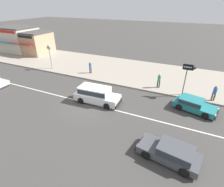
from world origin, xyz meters
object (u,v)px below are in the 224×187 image
minivan_white_3 (96,94)px  street_clock (49,52)px  pedestrian_mid_kerb (215,92)px  hatchback_teal_1 (194,104)px  pedestrian_by_shop (159,80)px  pedestrian_near_clock (90,66)px  shopfront_corner_warung (19,39)px  shopfront_mid_block (33,42)px  hatchback_dark_grey_5 (171,152)px  arrow_signboard (192,70)px

minivan_white_3 → street_clock: street_clock is taller
minivan_white_3 → pedestrian_mid_kerb: 11.48m
hatchback_teal_1 → pedestrian_by_shop: bearing=141.0°
street_clock → pedestrian_by_shop: 15.43m
street_clock → pedestrian_by_shop: size_ratio=2.03×
hatchback_teal_1 → pedestrian_by_shop: 4.91m
hatchback_teal_1 → pedestrian_mid_kerb: pedestrian_mid_kerb is taller
pedestrian_near_clock → shopfront_corner_warung: shopfront_corner_warung is taller
minivan_white_3 → pedestrian_by_shop: pedestrian_by_shop is taller
minivan_white_3 → pedestrian_near_clock: (-4.39, 6.19, 0.22)m
minivan_white_3 → shopfront_mid_block: shopfront_mid_block is taller
hatchback_teal_1 → pedestrian_near_clock: (-13.11, 3.75, 0.48)m
street_clock → pedestrian_near_clock: 6.28m
pedestrian_near_clock → pedestrian_mid_kerb: 14.86m
hatchback_dark_grey_5 → pedestrian_by_shop: (-2.79, 9.77, 0.51)m
pedestrian_mid_kerb → pedestrian_by_shop: pedestrian_by_shop is taller
arrow_signboard → minivan_white_3: bearing=-148.8°
street_clock → pedestrian_mid_kerb: bearing=-1.5°
hatchback_teal_1 → pedestrian_near_clock: 13.64m
pedestrian_by_shop → shopfront_corner_warung: size_ratio=0.26×
minivan_white_3 → hatchback_dark_grey_5: minivan_white_3 is taller
street_clock → arrow_signboard: bearing=-1.7°
street_clock → hatchback_dark_grey_5: bearing=-28.0°
hatchback_dark_grey_5 → hatchback_teal_1: bearing=81.5°
hatchback_teal_1 → street_clock: bearing=171.2°
hatchback_teal_1 → pedestrian_by_shop: (-3.79, 3.07, 0.51)m
hatchback_teal_1 → street_clock: size_ratio=1.19×
street_clock → arrow_signboard: arrow_signboard is taller
minivan_white_3 → shopfront_corner_warung: bearing=154.8°
hatchback_teal_1 → street_clock: (-19.15, 2.96, 2.00)m
hatchback_teal_1 → minivan_white_3: bearing=-164.3°
shopfront_mid_block → minivan_white_3: bearing=-29.0°
hatchback_dark_grey_5 → arrow_signboard: bearing=88.1°
minivan_white_3 → pedestrian_mid_kerb: size_ratio=2.88×
pedestrian_by_shop → pedestrian_near_clock: bearing=175.9°
hatchback_dark_grey_5 → pedestrian_by_shop: bearing=105.9°
hatchback_teal_1 → shopfront_mid_block: (-28.35, 8.45, 1.51)m
hatchback_dark_grey_5 → arrow_signboard: 9.41m
street_clock → arrow_signboard: 18.46m
pedestrian_mid_kerb → shopfront_corner_warung: (-33.64, 6.09, 1.32)m
minivan_white_3 → pedestrian_mid_kerb: (10.41, 4.84, 0.23)m
minivan_white_3 → hatchback_dark_grey_5: bearing=-28.9°
street_clock → pedestrian_mid_kerb: size_ratio=2.09×
minivan_white_3 → hatchback_dark_grey_5: 8.82m
street_clock → arrow_signboard: (18.44, -0.55, 0.36)m
pedestrian_by_shop → shopfront_mid_block: 25.16m
street_clock → pedestrian_near_clock: street_clock is taller
shopfront_corner_warung → shopfront_mid_block: bearing=-0.5°
arrow_signboard → pedestrian_mid_kerb: arrow_signboard is taller
street_clock → pedestrian_by_shop: bearing=0.4°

